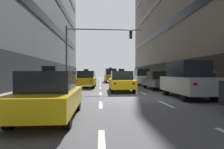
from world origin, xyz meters
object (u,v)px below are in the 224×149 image
taxi_driving_4 (50,95)px  pedestrian_1 (213,80)px  pedestrian_0 (159,76)px  car_parked_2 (157,81)px  traffic_signal_0 (90,44)px  taxi_driving_1 (121,81)px  taxi_driving_3 (90,77)px  car_parked_1 (187,80)px  taxi_driving_2 (86,79)px  car_parked_3 (141,77)px  taxi_driving_0 (111,75)px

taxi_driving_4 → pedestrian_1: taxi_driving_4 is taller
pedestrian_0 → car_parked_2: bearing=-108.0°
taxi_driving_4 → traffic_signal_0: (0.56, 13.67, 3.78)m
taxi_driving_1 → taxi_driving_3: bearing=100.9°
taxi_driving_3 → car_parked_1: car_parked_1 is taller
taxi_driving_2 → traffic_signal_0: bearing=39.6°
pedestrian_1 → car_parked_1: bearing=-146.5°
car_parked_3 → traffic_signal_0: size_ratio=0.52×
taxi_driving_3 → car_parked_1: 22.81m
traffic_signal_0 → pedestrian_1: size_ratio=5.22×
car_parked_2 → pedestrian_0: bearing=72.0°
car_parked_2 → car_parked_3: size_ratio=1.05×
taxi_driving_4 → car_parked_3: 18.75m
taxi_driving_0 → pedestrian_0: (6.98, -3.43, -0.01)m
pedestrian_0 → car_parked_1: bearing=-101.7°
taxi_driving_3 → pedestrian_1: size_ratio=2.75×
taxi_driving_1 → taxi_driving_2: size_ratio=0.96×
taxi_driving_3 → pedestrian_0: pedestrian_0 is taller
taxi_driving_3 → car_parked_1: (6.94, -21.73, 0.31)m
taxi_driving_2 → pedestrian_1: (9.46, -6.82, 0.18)m
taxi_driving_0 → pedestrian_1: 19.21m
taxi_driving_0 → car_parked_3: size_ratio=1.09×
taxi_driving_0 → taxi_driving_4: (-3.39, -24.72, -0.33)m
taxi_driving_2 → traffic_signal_0: (0.34, 0.28, 3.70)m
taxi_driving_3 → pedestrian_0: 11.60m
car_parked_2 → car_parked_3: 6.72m
taxi_driving_0 → traffic_signal_0: (-2.84, -11.05, 3.44)m
car_parked_3 → taxi_driving_3: bearing=127.4°
taxi_driving_4 → traffic_signal_0: bearing=87.7°
traffic_signal_0 → pedestrian_0: traffic_signal_0 is taller
taxi_driving_3 → car_parked_2: bearing=-66.3°
car_parked_2 → car_parked_3: bearing=90.0°
car_parked_1 → pedestrian_0: (3.44, 16.55, 0.00)m
car_parked_1 → car_parked_3: 12.67m
car_parked_3 → car_parked_1: bearing=-90.0°
car_parked_1 → pedestrian_0: car_parked_1 is taller
car_parked_1 → pedestrian_0: 16.90m
car_parked_2 → car_parked_3: (-0.00, 6.72, 0.20)m
taxi_driving_3 → taxi_driving_4: 26.48m
car_parked_2 → taxi_driving_4: bearing=-122.9°
taxi_driving_0 → car_parked_3: taxi_driving_0 is taller
taxi_driving_2 → taxi_driving_1: bearing=-54.9°
taxi_driving_2 → pedestrian_1: taxi_driving_2 is taller
car_parked_3 → taxi_driving_2: bearing=-149.0°
car_parked_2 → pedestrian_0: pedestrian_0 is taller
taxi_driving_2 → pedestrian_1: bearing=-35.8°
car_parked_3 → traffic_signal_0: bearing=-149.5°
taxi_driving_3 → traffic_signal_0: traffic_signal_0 is taller
taxi_driving_1 → traffic_signal_0: traffic_signal_0 is taller
pedestrian_1 → taxi_driving_0: bearing=109.1°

